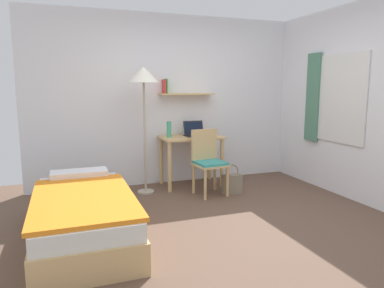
% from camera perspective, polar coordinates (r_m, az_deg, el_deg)
% --- Properties ---
extents(ground_plane, '(5.28, 5.28, 0.00)m').
position_cam_1_polar(ground_plane, '(4.02, 5.51, -12.98)').
color(ground_plane, brown).
extents(wall_back, '(4.40, 0.27, 2.60)m').
position_cam_1_polar(wall_back, '(5.63, -3.21, 6.98)').
color(wall_back, white).
rests_on(wall_back, ground_plane).
extents(wall_right, '(0.10, 4.40, 2.60)m').
position_cam_1_polar(wall_right, '(4.99, 27.08, 5.75)').
color(wall_right, white).
rests_on(wall_right, ground_plane).
extents(bed, '(0.93, 1.88, 0.54)m').
position_cam_1_polar(bed, '(3.78, -16.92, -10.92)').
color(bed, tan).
rests_on(bed, ground_plane).
extents(desk, '(0.92, 0.57, 0.77)m').
position_cam_1_polar(desk, '(5.45, -0.16, -0.39)').
color(desk, tan).
rests_on(desk, ground_plane).
extents(desk_chair, '(0.47, 0.46, 0.91)m').
position_cam_1_polar(desk_chair, '(5.04, 2.62, -2.49)').
color(desk_chair, tan).
rests_on(desk_chair, ground_plane).
extents(standing_lamp, '(0.43, 0.43, 1.79)m').
position_cam_1_polar(standing_lamp, '(5.03, -7.75, 10.00)').
color(standing_lamp, '#B2A893').
rests_on(standing_lamp, ground_plane).
extents(laptop, '(0.32, 0.24, 0.23)m').
position_cam_1_polar(laptop, '(5.48, 0.39, 1.92)').
color(laptop, black).
rests_on(laptop, desk).
extents(water_bottle, '(0.07, 0.07, 0.24)m').
position_cam_1_polar(water_bottle, '(5.34, -3.70, 2.36)').
color(water_bottle, '#42A87F').
rests_on(water_bottle, desk).
extents(book_stack, '(0.21, 0.24, 0.08)m').
position_cam_1_polar(book_stack, '(5.59, 2.59, 1.85)').
color(book_stack, silver).
rests_on(book_stack, desk).
extents(handbag, '(0.28, 0.12, 0.43)m').
position_cam_1_polar(handbag, '(5.14, 6.38, -6.27)').
color(handbag, gray).
rests_on(handbag, ground_plane).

